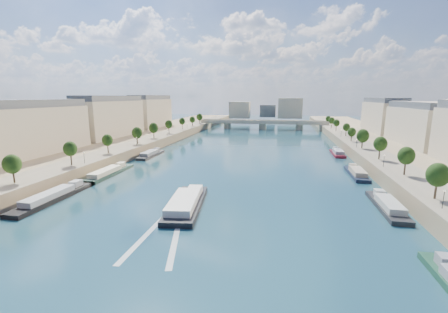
% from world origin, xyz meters
% --- Properties ---
extents(ground, '(700.00, 700.00, 0.00)m').
position_xyz_m(ground, '(0.00, 100.00, 0.00)').
color(ground, '#0E313E').
rests_on(ground, ground).
extents(quay_left, '(44.00, 520.00, 5.00)m').
position_xyz_m(quay_left, '(-72.00, 100.00, 2.50)').
color(quay_left, '#9E8460').
rests_on(quay_left, ground).
extents(quay_right, '(44.00, 520.00, 5.00)m').
position_xyz_m(quay_right, '(72.00, 100.00, 2.50)').
color(quay_right, '#9E8460').
rests_on(quay_right, ground).
extents(pave_left, '(14.00, 520.00, 0.10)m').
position_xyz_m(pave_left, '(-57.00, 100.00, 5.05)').
color(pave_left, gray).
rests_on(pave_left, quay_left).
extents(pave_right, '(14.00, 520.00, 0.10)m').
position_xyz_m(pave_right, '(57.00, 100.00, 5.05)').
color(pave_right, gray).
rests_on(pave_right, quay_right).
extents(trees_left, '(4.80, 268.80, 8.26)m').
position_xyz_m(trees_left, '(-55.00, 102.00, 10.48)').
color(trees_left, '#382B1E').
rests_on(trees_left, ground).
extents(trees_right, '(4.80, 268.80, 8.26)m').
position_xyz_m(trees_right, '(55.00, 110.00, 10.48)').
color(trees_right, '#382B1E').
rests_on(trees_right, ground).
extents(lamps_left, '(0.36, 200.36, 4.28)m').
position_xyz_m(lamps_left, '(-52.50, 90.00, 7.78)').
color(lamps_left, black).
rests_on(lamps_left, ground).
extents(lamps_right, '(0.36, 200.36, 4.28)m').
position_xyz_m(lamps_right, '(52.50, 105.00, 7.78)').
color(lamps_right, black).
rests_on(lamps_right, ground).
extents(buildings_left, '(16.00, 226.00, 23.20)m').
position_xyz_m(buildings_left, '(-85.00, 112.00, 16.45)').
color(buildings_left, beige).
rests_on(buildings_left, ground).
extents(skyline, '(79.00, 42.00, 22.00)m').
position_xyz_m(skyline, '(3.19, 319.52, 14.66)').
color(skyline, beige).
rests_on(skyline, ground).
extents(bridge, '(112.00, 12.00, 8.15)m').
position_xyz_m(bridge, '(0.00, 244.69, 5.08)').
color(bridge, '#C1B79E').
rests_on(bridge, ground).
extents(tour_barge, '(11.41, 28.41, 3.77)m').
position_xyz_m(tour_barge, '(-6.70, 47.85, 1.04)').
color(tour_barge, black).
rests_on(tour_barge, ground).
extents(wake, '(10.93, 26.01, 0.04)m').
position_xyz_m(wake, '(-6.70, 31.24, 0.02)').
color(wake, silver).
rests_on(wake, ground).
extents(moored_barges_left, '(5.00, 156.83, 3.60)m').
position_xyz_m(moored_barges_left, '(-45.50, 44.45, 0.84)').
color(moored_barges_left, black).
rests_on(moored_barges_left, ground).
extents(moored_barges_right, '(5.00, 168.31, 3.60)m').
position_xyz_m(moored_barges_right, '(45.50, 53.45, 0.84)').
color(moored_barges_right, black).
rests_on(moored_barges_right, ground).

